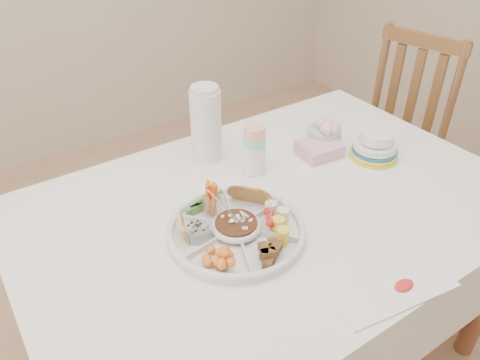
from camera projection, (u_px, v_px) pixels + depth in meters
floor at (267, 354)px, 1.86m from camera, size 4.00×4.00×0.00m
dining_table at (270, 288)px, 1.64m from camera, size 1.52×1.02×0.76m
chair at (386, 150)px, 2.17m from camera, size 0.51×0.51×1.02m
party_tray at (236, 228)px, 1.30m from camera, size 0.43×0.43×0.04m
bean_dip at (236, 226)px, 1.29m from camera, size 0.13×0.13×0.04m
tortillas at (249, 195)px, 1.39m from camera, size 0.11×0.11×0.06m
carrot_cucumber at (206, 196)px, 1.35m from camera, size 0.13×0.13×0.11m
pita_raisins at (189, 229)px, 1.26m from camera, size 0.13×0.13×0.06m
cherries at (221, 256)px, 1.19m from camera, size 0.13×0.13×0.04m
granola_chunks at (270, 248)px, 1.21m from camera, size 0.12×0.12×0.05m
banana_tomato at (282, 211)px, 1.30m from camera, size 0.13×0.13×0.09m
cup_stack at (254, 143)px, 1.52m from camera, size 0.09×0.09×0.21m
thermos at (206, 123)px, 1.57m from camera, size 0.13×0.13×0.27m
flower_bowl at (324, 133)px, 1.70m from camera, size 0.16×0.16×0.09m
napkin_stack at (319, 149)px, 1.65m from camera, size 0.15×0.13×0.05m
plate_stack at (375, 143)px, 1.62m from camera, size 0.18×0.18×0.11m
placemat at (395, 292)px, 1.13m from camera, size 0.33×0.15×0.01m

